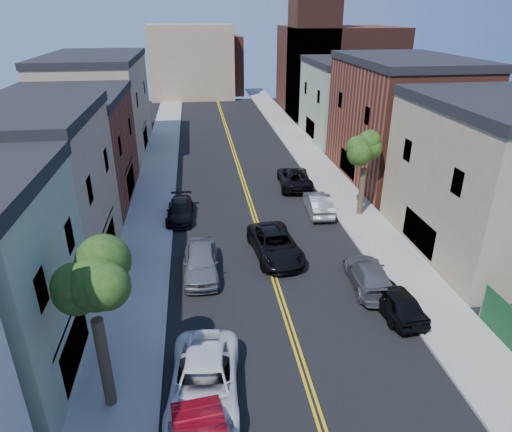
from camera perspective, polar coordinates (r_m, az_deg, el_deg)
name	(u,v)px	position (r m, az deg, el deg)	size (l,w,h in m)	color
sidewalk_left	(156,179)	(42.21, -12.62, 4.61)	(3.20, 100.00, 0.15)	gray
sidewalk_right	(323,171)	(43.69, 8.55, 5.63)	(3.20, 100.00, 0.15)	gray
curb_left	(175,178)	(42.08, -10.24, 4.76)	(0.30, 100.00, 0.15)	gray
curb_right	(306,172)	(43.25, 6.31, 5.55)	(0.30, 100.00, 0.15)	gray
bldg_left_tan_near	(19,200)	(28.24, -27.88, 1.76)	(9.00, 10.00, 9.00)	#998466
bldg_left_brick	(68,153)	(38.34, -22.73, 7.43)	(9.00, 12.00, 8.00)	brown
bldg_left_tan_far	(99,108)	(51.46, -19.30, 12.83)	(9.00, 16.00, 9.50)	#998466
bldg_right_tan	(495,183)	(31.24, 28.09, 3.73)	(9.00, 12.00, 9.00)	#998466
bldg_right_brick	(400,123)	(42.70, 17.76, 11.18)	(9.00, 14.00, 10.00)	brown
bldg_right_palegrn	(348,102)	(55.56, 11.64, 13.94)	(9.00, 12.00, 8.50)	gray
church	(332,62)	(70.06, 9.68, 18.70)	(16.20, 14.20, 22.60)	#4C2319
backdrop_left	(192,62)	(82.02, -8.15, 18.75)	(14.00, 8.00, 12.00)	#998466
backdrop_center	(214,65)	(86.19, -5.33, 18.49)	(10.00, 8.00, 10.00)	brown
tree_left_mid	(86,259)	(16.03, -20.70, -5.15)	(5.20, 5.20, 9.29)	#392A1C
tree_right_far	(367,141)	(33.02, 13.92, 9.27)	(4.40, 4.40, 8.03)	#392A1C
white_pickup	(204,383)	(18.89, -6.59, -20.31)	(2.72, 5.91, 1.64)	white
grey_car_left	(201,262)	(26.36, -6.97, -5.79)	(2.00, 4.97, 1.69)	slate
black_car_left	(180,210)	(33.63, -9.61, 0.71)	(1.87, 4.60, 1.33)	black
grey_car_right	(369,275)	(25.94, 14.12, -7.28)	(2.03, 4.99, 1.45)	#4F5156
black_car_right	(395,300)	(24.23, 17.17, -10.11)	(1.77, 4.40, 1.50)	black
silver_car_right	(318,204)	(34.40, 7.89, 1.56)	(1.62, 4.65, 1.53)	#929699
dark_car_right_far	(294,178)	(39.56, 4.89, 4.88)	(2.63, 5.71, 1.59)	black
black_suv_lane	(275,245)	(28.13, 2.45, -3.65)	(2.64, 5.73, 1.59)	black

